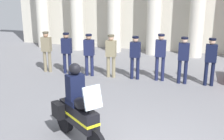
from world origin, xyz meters
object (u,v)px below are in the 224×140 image
Objects in this scene: officer_in_row_5 at (160,54)px; officer_in_row_6 at (183,57)px; officer_in_row_2 at (89,52)px; officer_in_row_3 at (111,53)px; officer_in_row_7 at (211,58)px; officer_in_row_1 at (67,50)px; motorcycle_with_rider at (77,111)px; officer_in_row_4 at (135,54)px; officer_in_row_0 at (47,48)px.

officer_in_row_5 is 1.03× the size of officer_in_row_6.
officer_in_row_6 reaches higher than officer_in_row_2.
officer_in_row_3 is 1.86m from officer_in_row_5.
officer_in_row_1 is at bearing -0.65° from officer_in_row_7.
officer_in_row_5 reaches higher than officer_in_row_2.
officer_in_row_4 is at bearing 124.43° from motorcycle_with_rider.
officer_in_row_1 is at bearing -0.92° from officer_in_row_6.
officer_in_row_3 is 0.94× the size of officer_in_row_5.
officer_in_row_2 is 1.80m from officer_in_row_4.
officer_in_row_1 is 2.74m from officer_in_row_4.
officer_in_row_1 is 0.97× the size of officer_in_row_7.
officer_in_row_6 is (2.68, -0.00, 0.03)m from officer_in_row_3.
officer_in_row_6 is 1.00× the size of officer_in_row_7.
motorcycle_with_rider is at bearing 74.51° from officer_in_row_5.
officer_in_row_1 is at bearing 0.97° from officer_in_row_5.
officer_in_row_2 is 0.97× the size of officer_in_row_6.
officer_in_row_2 is 0.87m from officer_in_row_3.
officer_in_row_0 is 0.87× the size of motorcycle_with_rider.
officer_in_row_2 is at bearing 145.32° from motorcycle_with_rider.
officer_in_row_4 is (0.93, 0.03, -0.01)m from officer_in_row_3.
officer_in_row_1 is 5.42m from officer_in_row_7.
officer_in_row_3 is (2.69, 0.02, -0.00)m from officer_in_row_0.
officer_in_row_4 is 0.96× the size of officer_in_row_7.
officer_in_row_3 is 0.97× the size of officer_in_row_6.
officer_in_row_0 is at bearing -2.37° from officer_in_row_2.
officer_in_row_0 is 3.62m from officer_in_row_4.
officer_in_row_5 is (2.72, 0.17, 0.06)m from officer_in_row_2.
officer_in_row_0 reaches higher than officer_in_row_4.
officer_in_row_7 is (1.75, -0.08, -0.03)m from officer_in_row_5.
officer_in_row_2 is (0.95, -0.02, -0.00)m from officer_in_row_1.
officer_in_row_6 reaches higher than officer_in_row_4.
officer_in_row_0 is 0.97× the size of officer_in_row_6.
officer_in_row_5 is at bearing 114.11° from motorcycle_with_rider.
motorcycle_with_rider is (-2.08, -4.84, -0.21)m from officer_in_row_6.
officer_in_row_5 is at bearing -176.01° from officer_in_row_4.
officer_in_row_7 is 5.72m from motorcycle_with_rider.
motorcycle_with_rider reaches higher than officer_in_row_7.
officer_in_row_5 is 0.92× the size of motorcycle_with_rider.
officer_in_row_3 is at bearing -0.83° from officer_in_row_7.
officer_in_row_3 is 0.97× the size of officer_in_row_7.
motorcycle_with_rider reaches higher than officer_in_row_0.
officer_in_row_5 is 1.03× the size of officer_in_row_7.
officer_in_row_2 is at bearing 177.63° from officer_in_row_0.
officer_in_row_0 and officer_in_row_1 have the same top height.
officer_in_row_3 is at bearing 135.37° from motorcycle_with_rider.
officer_in_row_6 is (3.55, 0.05, 0.04)m from officer_in_row_2.
motorcycle_with_rider is at bearing 65.42° from officer_in_row_6.
motorcycle_with_rider is (-1.25, -4.95, -0.24)m from officer_in_row_5.
officer_in_row_4 is at bearing 179.46° from officer_in_row_0.
officer_in_row_1 is at bearing 154.94° from motorcycle_with_rider.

